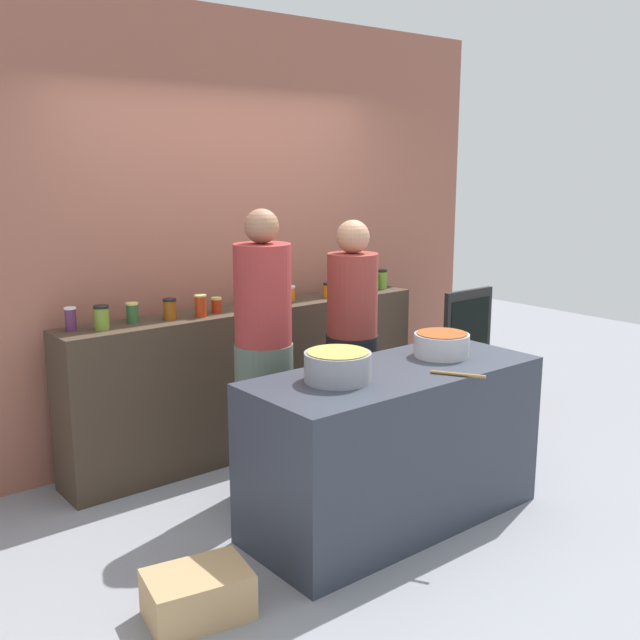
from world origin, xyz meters
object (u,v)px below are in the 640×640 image
(cooking_pot_left, at_px, (338,366))
(chalkboard_sign, at_px, (467,355))
(preserve_jar_3, at_px, (170,309))
(preserve_jar_1, at_px, (102,317))
(preserve_jar_4, at_px, (201,306))
(wooden_spoon, at_px, (458,374))
(preserve_jar_7, at_px, (289,293))
(preserve_jar_10, at_px, (373,283))
(bread_crate, at_px, (198,595))
(preserve_jar_9, at_px, (353,284))
(cooking_pot_center, at_px, (442,345))
(preserve_jar_5, at_px, (216,305))
(cook_in_cap, at_px, (352,355))
(preserve_jar_2, at_px, (132,313))
(preserve_jar_11, at_px, (382,279))
(preserve_jar_8, at_px, (328,290))
(cook_with_tongs, at_px, (264,371))
(preserve_jar_0, at_px, (71,319))
(preserve_jar_6, at_px, (266,296))

(cooking_pot_left, height_order, chalkboard_sign, cooking_pot_left)
(preserve_jar_3, xyz_separation_m, chalkboard_sign, (2.23, -0.54, -0.56))
(preserve_jar_1, xyz_separation_m, preserve_jar_3, (0.45, 0.01, -0.01))
(preserve_jar_4, xyz_separation_m, wooden_spoon, (0.60, -1.63, -0.19))
(preserve_jar_7, relative_size, chalkboard_sign, 0.10)
(preserve_jar_10, xyz_separation_m, bread_crate, (-2.44, -1.50, -0.96))
(preserve_jar_9, distance_m, chalkboard_sign, 1.04)
(cooking_pot_center, bearing_deg, preserve_jar_5, 117.05)
(preserve_jar_9, bearing_deg, wooden_spoon, -114.63)
(preserve_jar_9, distance_m, bread_crate, 2.93)
(wooden_spoon, xyz_separation_m, cook_in_cap, (0.21, 1.08, -0.15))
(preserve_jar_9, xyz_separation_m, cooking_pot_center, (-0.56, -1.41, -0.12))
(cooking_pot_left, xyz_separation_m, chalkboard_sign, (2.00, 0.81, -0.44))
(preserve_jar_4, bearing_deg, preserve_jar_2, 166.34)
(cook_in_cap, bearing_deg, preserve_jar_11, 35.76)
(chalkboard_sign, bearing_deg, bread_crate, -161.87)
(wooden_spoon, bearing_deg, preserve_jar_8, 73.84)
(preserve_jar_2, relative_size, preserve_jar_10, 1.14)
(preserve_jar_4, xyz_separation_m, preserve_jar_8, (1.08, 0.02, -0.02))
(preserve_jar_1, bearing_deg, cook_in_cap, -22.33)
(cooking_pot_center, xyz_separation_m, bread_crate, (-1.73, -0.16, -0.84))
(preserve_jar_4, height_order, preserve_jar_7, preserve_jar_4)
(cooking_pot_left, bearing_deg, preserve_jar_8, 52.10)
(preserve_jar_1, relative_size, chalkboard_sign, 0.14)
(preserve_jar_3, height_order, preserve_jar_9, preserve_jar_3)
(preserve_jar_5, relative_size, cook_in_cap, 0.06)
(preserve_jar_11, bearing_deg, preserve_jar_8, -176.67)
(preserve_jar_2, bearing_deg, cooking_pot_left, -71.68)
(preserve_jar_1, distance_m, chalkboard_sign, 2.79)
(cooking_pot_center, distance_m, wooden_spoon, 0.42)
(cook_with_tongs, bearing_deg, preserve_jar_2, 121.96)
(preserve_jar_2, height_order, bread_crate, preserve_jar_2)
(cooking_pot_left, distance_m, cook_in_cap, 1.09)
(preserve_jar_8, bearing_deg, preserve_jar_5, 178.19)
(cooking_pot_left, distance_m, bread_crate, 1.28)
(preserve_jar_9, distance_m, cooking_pot_center, 1.52)
(preserve_jar_0, bearing_deg, preserve_jar_8, -3.16)
(preserve_jar_6, relative_size, cooking_pot_center, 0.43)
(preserve_jar_8, xyz_separation_m, preserve_jar_10, (0.47, 0.02, 0.00))
(preserve_jar_4, xyz_separation_m, preserve_jar_6, (0.53, 0.03, -0.00))
(cooking_pot_center, bearing_deg, preserve_jar_0, 138.91)
(preserve_jar_7, height_order, cook_in_cap, cook_in_cap)
(preserve_jar_3, distance_m, preserve_jar_11, 1.84)
(cooking_pot_center, height_order, cook_in_cap, cook_in_cap)
(wooden_spoon, xyz_separation_m, chalkboard_sign, (1.44, 1.14, -0.37))
(preserve_jar_7, xyz_separation_m, chalkboard_sign, (1.26, -0.59, -0.54))
(cooking_pot_left, relative_size, cooking_pot_center, 1.08)
(preserve_jar_0, relative_size, preserve_jar_11, 0.95)
(preserve_jar_2, xyz_separation_m, preserve_jar_7, (1.20, -0.00, -0.01))
(preserve_jar_2, height_order, cooking_pot_center, preserve_jar_2)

